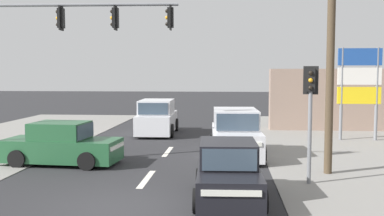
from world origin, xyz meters
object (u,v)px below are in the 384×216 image
(sedan_oncoming_mid, at_px, (62,145))
(pedestal_signal_right_kerb, at_px, (310,105))
(traffic_signal_mast, at_px, (52,44))
(hatchback_crossing_left, at_px, (228,173))
(suv_oncoming_near, at_px, (236,135))
(utility_pole_midground_right, at_px, (331,28))
(shopping_plaza_sign, at_px, (359,81))
(suv_kerbside_parked, at_px, (157,118))

(sedan_oncoming_mid, bearing_deg, pedestal_signal_right_kerb, -15.00)
(traffic_signal_mast, distance_m, hatchback_crossing_left, 7.98)
(pedestal_signal_right_kerb, relative_size, suv_oncoming_near, 0.77)
(utility_pole_midground_right, xyz_separation_m, suv_oncoming_near, (-3.02, 2.96, -3.94))
(utility_pole_midground_right, relative_size, traffic_signal_mast, 1.33)
(traffic_signal_mast, distance_m, shopping_plaza_sign, 14.71)
(traffic_signal_mast, distance_m, sedan_oncoming_mid, 3.70)
(suv_kerbside_parked, distance_m, suv_oncoming_near, 7.59)
(shopping_plaza_sign, height_order, suv_kerbside_parked, shopping_plaza_sign)
(utility_pole_midground_right, height_order, pedestal_signal_right_kerb, utility_pole_midground_right)
(shopping_plaza_sign, height_order, sedan_oncoming_mid, shopping_plaza_sign)
(hatchback_crossing_left, bearing_deg, utility_pole_midground_right, 44.84)
(traffic_signal_mast, bearing_deg, sedan_oncoming_mid, 86.97)
(utility_pole_midground_right, xyz_separation_m, sedan_oncoming_mid, (-9.42, 0.84, -4.13))
(pedestal_signal_right_kerb, distance_m, sedan_oncoming_mid, 9.02)
(suv_kerbside_parked, height_order, suv_oncoming_near, same)
(hatchback_crossing_left, bearing_deg, pedestal_signal_right_kerb, 37.12)
(traffic_signal_mast, height_order, sedan_oncoming_mid, traffic_signal_mast)
(traffic_signal_mast, xyz_separation_m, suv_oncoming_near, (6.43, 2.71, -3.47))
(traffic_signal_mast, xyz_separation_m, hatchback_crossing_left, (6.15, -3.54, -3.65))
(shopping_plaza_sign, bearing_deg, traffic_signal_mast, -149.21)
(hatchback_crossing_left, bearing_deg, sedan_oncoming_mid, 145.98)
(traffic_signal_mast, relative_size, hatchback_crossing_left, 1.87)
(traffic_signal_mast, relative_size, shopping_plaza_sign, 1.50)
(utility_pole_midground_right, relative_size, sedan_oncoming_mid, 2.11)
(hatchback_crossing_left, bearing_deg, shopping_plaza_sign, 59.76)
(shopping_plaza_sign, xyz_separation_m, hatchback_crossing_left, (-6.43, -11.04, -2.28))
(traffic_signal_mast, height_order, hatchback_crossing_left, traffic_signal_mast)
(hatchback_crossing_left, relative_size, suv_kerbside_parked, 0.81)
(utility_pole_midground_right, bearing_deg, suv_oncoming_near, 135.62)
(utility_pole_midground_right, relative_size, suv_kerbside_parked, 2.00)
(utility_pole_midground_right, bearing_deg, traffic_signal_mast, 178.49)
(traffic_signal_mast, relative_size, pedestal_signal_right_kerb, 1.93)
(sedan_oncoming_mid, height_order, hatchback_crossing_left, sedan_oncoming_mid)
(traffic_signal_mast, height_order, shopping_plaza_sign, traffic_signal_mast)
(suv_kerbside_parked, bearing_deg, utility_pole_midground_right, -52.04)
(utility_pole_midground_right, distance_m, hatchback_crossing_left, 6.22)
(shopping_plaza_sign, bearing_deg, sedan_oncoming_mid, -151.18)
(suv_oncoming_near, bearing_deg, shopping_plaza_sign, 37.93)
(pedestal_signal_right_kerb, xyz_separation_m, sedan_oncoming_mid, (-8.55, 2.29, -1.71))
(traffic_signal_mast, bearing_deg, hatchback_crossing_left, -29.90)
(suv_kerbside_parked, relative_size, suv_oncoming_near, 0.99)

